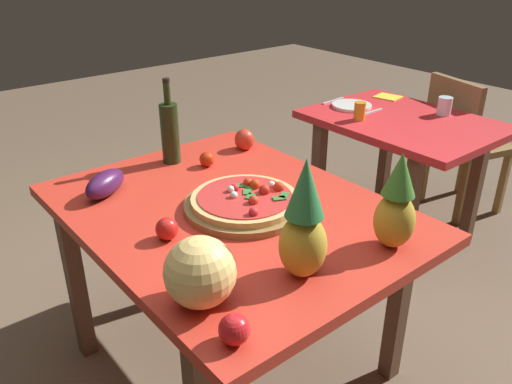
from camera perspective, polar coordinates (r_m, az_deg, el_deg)
The scene contains 21 objects.
ground_plane at distance 2.26m, azimuth -2.38°, elevation -18.08°, with size 10.00×10.00×0.00m, color brown.
display_table at distance 1.87m, azimuth -2.74°, elevation -3.89°, with size 1.28×0.98×0.72m.
background_table at distance 2.90m, azimuth 15.63°, elevation 5.59°, with size 0.96×0.71×0.72m.
dining_chair at distance 3.40m, azimuth 21.60°, elevation 5.53°, with size 0.49×0.49×0.85m.
pizza_board at distance 1.82m, azimuth -1.22°, elevation -1.50°, with size 0.43×0.43×0.03m, color olive.
pizza at distance 1.81m, azimuth -1.09°, elevation -0.70°, with size 0.38×0.38×0.06m.
wine_bottle at distance 2.19m, azimuth -9.43°, elevation 6.57°, with size 0.08×0.08×0.36m.
pineapple_left at distance 1.41m, azimuth 5.26°, elevation -3.67°, with size 0.13×0.13×0.35m.
pineapple_right at distance 1.61m, azimuth 15.14°, elevation -1.46°, with size 0.13×0.13×0.31m.
melon at distance 1.34m, azimuth -6.16°, elevation -8.74°, with size 0.19×0.19×0.19m, color #F0CB71.
bell_pepper at distance 2.33m, azimuth -1.28°, elevation 5.76°, with size 0.09×0.09×0.10m, color red.
eggplant at distance 1.98m, azimuth -16.22°, elevation 0.87°, with size 0.20×0.09×0.09m, color #3F1642.
tomato_by_bottle at distance 1.66m, azimuth -9.75°, elevation -4.00°, with size 0.07×0.07×0.07m, color red.
tomato_near_board at distance 1.25m, azimuth -2.41°, elevation -14.84°, with size 0.08×0.08×0.08m, color red.
tomato_beside_pepper at distance 2.16m, azimuth -5.42°, elevation 3.60°, with size 0.06×0.06×0.06m, color red.
drinking_glass_juice at distance 2.77m, azimuth 11.31°, elevation 8.71°, with size 0.06×0.06×0.09m, color orange.
drinking_glass_water at distance 2.98m, azimuth 19.99°, elevation 8.87°, with size 0.07×0.07×0.10m, color silver.
dinner_plate at distance 3.00m, azimuth 10.47°, elevation 9.31°, with size 0.22×0.22×0.02m, color white.
fork_utensil at distance 3.08m, azimuth 8.48°, elevation 9.87°, with size 0.02×0.18×0.01m, color silver.
knife_utensil at distance 2.91m, azimuth 12.55°, elevation 8.55°, with size 0.02×0.18×0.01m, color silver.
napkin_folded at distance 3.23m, azimuth 14.28°, elevation 10.08°, with size 0.14×0.12×0.01m, color yellow.
Camera 1 is at (1.31, -0.95, 1.58)m, focal length 36.45 mm.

